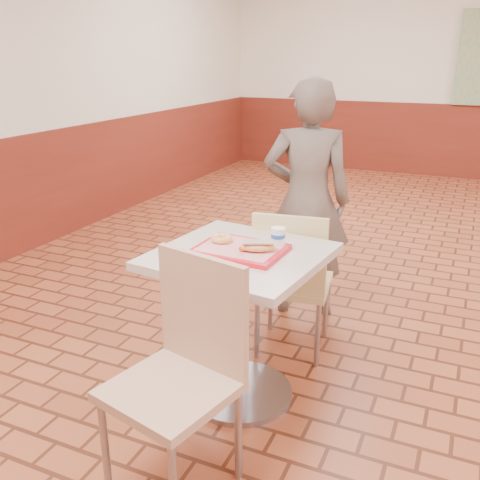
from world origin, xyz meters
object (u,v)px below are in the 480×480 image
at_px(paper_cup, 278,236).
at_px(ring_donut, 221,238).
at_px(chair_main_front, 184,363).
at_px(chair_main_back, 292,277).
at_px(customer, 307,201).
at_px(serving_tray, 240,250).
at_px(long_john_donut, 257,247).
at_px(main_table, 240,302).

bearing_deg(paper_cup, ring_donut, -165.80).
distance_m(chair_main_front, ring_donut, 0.69).
bearing_deg(paper_cup, chair_main_back, 97.45).
height_order(customer, paper_cup, customer).
bearing_deg(ring_donut, chair_main_back, 64.90).
relative_size(serving_tray, long_john_donut, 2.29).
height_order(main_table, customer, customer).
height_order(chair_main_back, customer, customer).
height_order(serving_tray, paper_cup, paper_cup).
bearing_deg(chair_main_front, chair_main_back, 99.24).
bearing_deg(long_john_donut, chair_main_back, 89.28).
height_order(main_table, paper_cup, paper_cup).
relative_size(chair_main_front, serving_tray, 2.34).
bearing_deg(customer, ring_donut, 65.63).
distance_m(chair_main_back, paper_cup, 0.53).
bearing_deg(chair_main_front, customer, 104.34).
relative_size(customer, serving_tray, 3.84).
distance_m(main_table, long_john_donut, 0.32).
relative_size(chair_main_back, customer, 0.57).
bearing_deg(paper_cup, customer, 99.06).
height_order(ring_donut, paper_cup, paper_cup).
xyz_separation_m(serving_tray, ring_donut, (-0.11, 0.03, 0.03)).
xyz_separation_m(ring_donut, long_john_donut, (0.20, -0.05, 0.01)).
distance_m(serving_tray, paper_cup, 0.19).
bearing_deg(serving_tray, chair_main_back, 78.46).
bearing_deg(customer, chair_main_back, 81.80).
bearing_deg(paper_cup, long_john_donut, -115.27).
xyz_separation_m(chair_main_back, paper_cup, (0.05, -0.38, 0.36)).
bearing_deg(customer, paper_cup, 80.73).
distance_m(chair_main_front, paper_cup, 0.76).
relative_size(main_table, long_john_donut, 4.48).
bearing_deg(chair_main_front, paper_cup, 92.67).
height_order(customer, long_john_donut, customer).
xyz_separation_m(chair_main_front, paper_cup, (0.13, 0.68, 0.33)).
relative_size(serving_tray, ring_donut, 3.87).
height_order(long_john_donut, paper_cup, paper_cup).
xyz_separation_m(customer, ring_donut, (-0.11, -1.03, 0.06)).
bearing_deg(paper_cup, chair_main_front, -100.89).
bearing_deg(main_table, chair_main_back, 78.46).
relative_size(chair_main_front, chair_main_back, 1.08).
xyz_separation_m(chair_main_front, customer, (-0.02, 1.64, 0.24)).
height_order(chair_main_back, serving_tray, chair_main_back).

